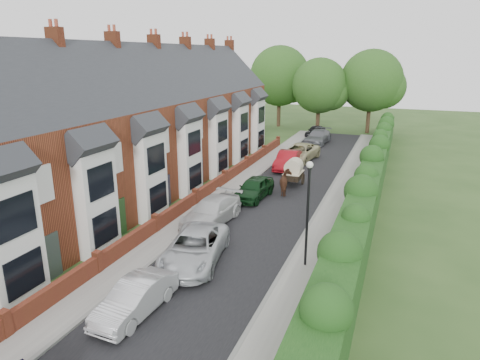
% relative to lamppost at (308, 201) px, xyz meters
% --- Properties ---
extents(ground, '(140.00, 140.00, 0.00)m').
position_rel_lamppost_xyz_m(ground, '(-3.40, -4.00, -3.30)').
color(ground, '#2D4C1E').
rests_on(ground, ground).
extents(road, '(6.00, 58.00, 0.02)m').
position_rel_lamppost_xyz_m(road, '(-3.90, 7.00, -3.29)').
color(road, black).
rests_on(road, ground).
extents(pavement_hedge_side, '(2.20, 58.00, 0.12)m').
position_rel_lamppost_xyz_m(pavement_hedge_side, '(0.20, 7.00, -3.24)').
color(pavement_hedge_side, gray).
rests_on(pavement_hedge_side, ground).
extents(pavement_house_side, '(1.70, 58.00, 0.12)m').
position_rel_lamppost_xyz_m(pavement_house_side, '(-7.75, 7.00, -3.24)').
color(pavement_house_side, gray).
rests_on(pavement_house_side, ground).
extents(kerb_hedge_side, '(0.18, 58.00, 0.13)m').
position_rel_lamppost_xyz_m(kerb_hedge_side, '(-0.85, 7.00, -3.23)').
color(kerb_hedge_side, gray).
rests_on(kerb_hedge_side, ground).
extents(kerb_house_side, '(0.18, 58.00, 0.13)m').
position_rel_lamppost_xyz_m(kerb_house_side, '(-6.95, 7.00, -3.23)').
color(kerb_house_side, gray).
rests_on(kerb_house_side, ground).
extents(hedge, '(2.10, 58.00, 2.85)m').
position_rel_lamppost_xyz_m(hedge, '(2.00, 7.00, -1.70)').
color(hedge, '#133611').
rests_on(hedge, ground).
extents(terrace_row, '(9.05, 40.50, 11.50)m').
position_rel_lamppost_xyz_m(terrace_row, '(-14.27, 5.98, 1.18)').
color(terrace_row, brown).
rests_on(terrace_row, ground).
extents(garden_wall_row, '(0.35, 40.35, 1.10)m').
position_rel_lamppost_xyz_m(garden_wall_row, '(-8.75, 6.00, -2.84)').
color(garden_wall_row, brown).
rests_on(garden_wall_row, ground).
extents(lamppost, '(0.32, 0.32, 5.16)m').
position_rel_lamppost_xyz_m(lamppost, '(0.00, 0.00, 0.00)').
color(lamppost, black).
rests_on(lamppost, ground).
extents(tree_far_left, '(7.14, 6.80, 9.29)m').
position_rel_lamppost_xyz_m(tree_far_left, '(-6.05, 36.08, 2.41)').
color(tree_far_left, '#332316').
rests_on(tree_far_left, ground).
extents(tree_far_right, '(7.98, 7.60, 10.31)m').
position_rel_lamppost_xyz_m(tree_far_right, '(-0.01, 38.08, 3.02)').
color(tree_far_right, '#332316').
rests_on(tree_far_right, ground).
extents(tree_far_back, '(8.40, 8.00, 10.82)m').
position_rel_lamppost_xyz_m(tree_far_back, '(-11.99, 39.08, 3.32)').
color(tree_far_back, '#332316').
rests_on(tree_far_back, ground).
extents(car_silver_a, '(1.63, 4.14, 1.34)m').
position_rel_lamppost_xyz_m(car_silver_a, '(-5.31, -6.09, -2.63)').
color(car_silver_a, silver).
rests_on(car_silver_a, ground).
extents(car_silver_b, '(3.49, 5.84, 1.52)m').
position_rel_lamppost_xyz_m(car_silver_b, '(-5.11, -1.42, -2.54)').
color(car_silver_b, silver).
rests_on(car_silver_b, ground).
extents(car_white, '(2.46, 5.28, 1.49)m').
position_rel_lamppost_xyz_m(car_white, '(-6.40, 3.40, -2.55)').
color(car_white, silver).
rests_on(car_white, ground).
extents(car_green, '(2.02, 4.45, 1.48)m').
position_rel_lamppost_xyz_m(car_green, '(-5.53, 8.60, -2.56)').
color(car_green, black).
rests_on(car_green, ground).
extents(car_red, '(1.84, 4.82, 1.57)m').
position_rel_lamppost_xyz_m(car_red, '(-5.36, 17.17, -2.51)').
color(car_red, maroon).
rests_on(car_red, ground).
extents(car_beige, '(3.30, 5.88, 1.55)m').
position_rel_lamppost_xyz_m(car_beige, '(-5.13, 20.57, -2.52)').
color(car_beige, '#C0B78A').
rests_on(car_beige, ground).
extents(car_grey, '(2.47, 5.39, 1.53)m').
position_rel_lamppost_xyz_m(car_grey, '(-5.00, 29.00, -2.53)').
color(car_grey, slate).
rests_on(car_grey, ground).
extents(car_black, '(2.18, 4.06, 1.31)m').
position_rel_lamppost_xyz_m(car_black, '(-6.14, 33.41, -2.64)').
color(car_black, black).
rests_on(car_black, ground).
extents(horse, '(1.51, 2.21, 1.71)m').
position_rel_lamppost_xyz_m(horse, '(-3.69, 10.30, -2.44)').
color(horse, '#4E2D1C').
rests_on(horse, ground).
extents(horse_cart, '(1.33, 2.95, 2.13)m').
position_rel_lamppost_xyz_m(horse_cart, '(-3.69, 12.48, -2.08)').
color(horse_cart, black).
rests_on(horse_cart, ground).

